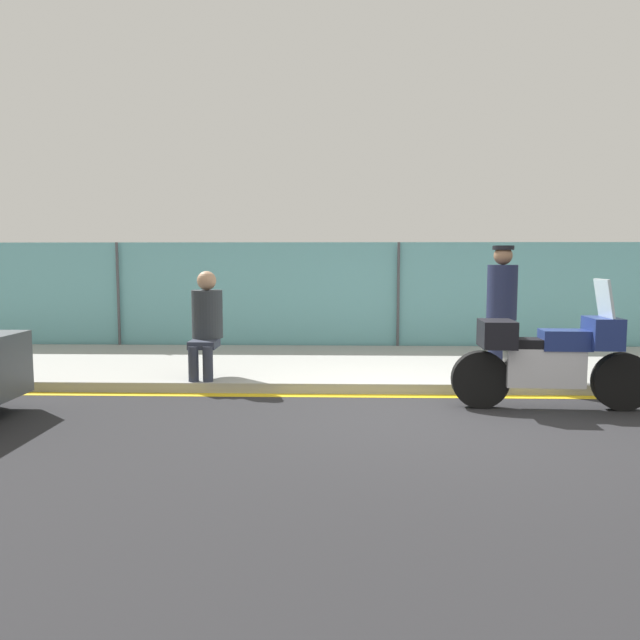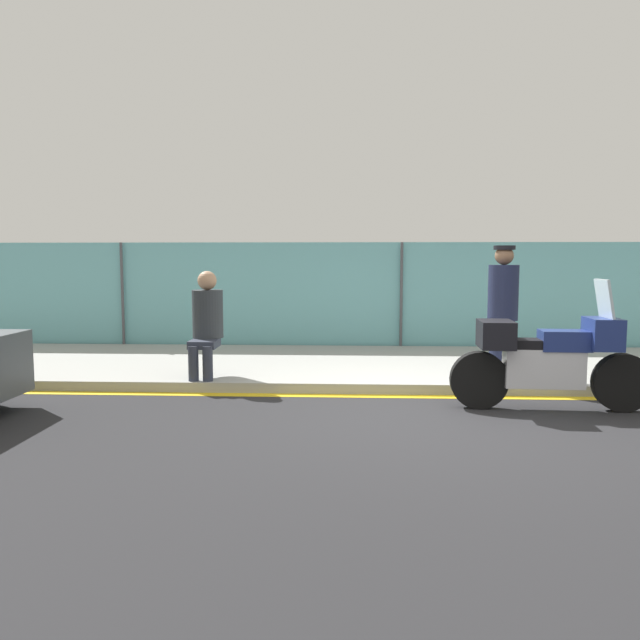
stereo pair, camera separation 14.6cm
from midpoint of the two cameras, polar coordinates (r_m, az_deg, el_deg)
ground_plane at (r=6.76m, az=11.03°, el=-8.70°), size 120.00×120.00×0.00m
sidewalk at (r=9.39m, az=8.64°, el=-4.19°), size 36.66×3.37×0.13m
curb_paint_stripe at (r=7.68m, az=10.00°, el=-6.91°), size 36.66×0.18×0.01m
storefront_fence at (r=11.04m, az=7.77°, el=2.03°), size 34.83×0.17×1.94m
motorcycle at (r=7.30m, az=20.74°, el=-3.25°), size 2.17×0.56×1.44m
officer_standing at (r=8.56m, az=16.84°, el=0.95°), size 0.39×0.39×1.70m
person_seated_on_curb at (r=8.24m, az=-9.83°, el=0.17°), size 0.40×0.71×1.37m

